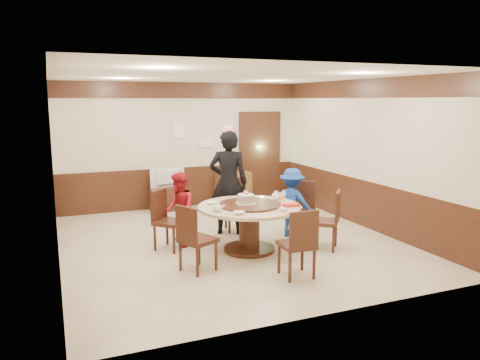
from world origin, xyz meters
name	(u,v)px	position (x,y,z in m)	size (l,w,h in m)	color
room	(230,180)	(0.01, 0.01, 1.08)	(6.00, 6.04, 2.84)	beige
banquet_table	(249,219)	(0.12, -0.56, 0.53)	(1.65, 1.65, 0.78)	#381C11
chair_0	(300,219)	(1.32, -0.09, 0.30)	(0.62, 0.62, 0.97)	#381C11
chair_1	(237,214)	(0.39, 0.67, 0.30)	(0.51, 0.52, 0.97)	#381C11
chair_2	(169,231)	(-1.06, 0.01, 0.30)	(0.62, 0.62, 0.97)	#381C11
chair_3	(197,250)	(-0.93, -1.12, 0.30)	(0.59, 0.59, 0.97)	#381C11
chair_4	(297,256)	(0.28, -1.86, 0.30)	(0.46, 0.47, 0.97)	#381C11
chair_5	(325,231)	(1.31, -0.94, 0.30)	(0.62, 0.62, 0.97)	#381C11
person_standing	(228,182)	(0.17, 0.51, 0.95)	(0.69, 0.45, 1.89)	black
person_red	(179,210)	(-0.86, 0.11, 0.62)	(0.60, 0.47, 1.24)	#A6161E
person_blue	(292,203)	(1.15, -0.09, 0.61)	(0.79, 0.46, 1.23)	#183E9A
birthday_cake	(246,199)	(0.07, -0.53, 0.86)	(0.33, 0.33, 0.22)	white
teapot_left	(217,208)	(-0.50, -0.76, 0.81)	(0.17, 0.15, 0.13)	white
teapot_right	(276,196)	(0.71, -0.32, 0.81)	(0.17, 0.15, 0.13)	white
bowl_0	(211,203)	(-0.42, -0.25, 0.77)	(0.15, 0.15, 0.04)	white
bowl_1	(283,210)	(0.44, -1.10, 0.77)	(0.14, 0.14, 0.04)	white
bowl_2	(239,213)	(-0.25, -1.04, 0.77)	(0.17, 0.17, 0.04)	white
bowl_3	(289,203)	(0.74, -0.73, 0.77)	(0.13, 0.13, 0.04)	white
saucer_near	(251,216)	(-0.13, -1.21, 0.76)	(0.18, 0.18, 0.01)	white
saucer_far	(262,197)	(0.57, -0.06, 0.76)	(0.18, 0.18, 0.01)	white
shrimp_platter	(291,206)	(0.66, -0.94, 0.78)	(0.30, 0.20, 0.06)	white
bottle_0	(280,198)	(0.65, -0.59, 0.83)	(0.06, 0.06, 0.16)	white
bottle_1	(284,196)	(0.78, -0.47, 0.83)	(0.06, 0.06, 0.16)	white
tv_stand	(169,199)	(-0.39, 2.75, 0.25)	(0.85, 0.45, 0.50)	#381C11
television	(169,177)	(-0.39, 2.75, 0.73)	(0.81, 0.11, 0.46)	gray
side_cabinet	(233,188)	(1.15, 2.78, 0.38)	(0.80, 0.40, 0.75)	brown
thermos	(235,164)	(1.19, 2.78, 0.94)	(0.15, 0.15, 0.38)	silver
notice_left	(178,130)	(-0.10, 2.96, 1.75)	(0.25, 0.00, 0.35)	white
notice_right	(206,143)	(0.55, 2.96, 1.45)	(0.30, 0.00, 0.22)	white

